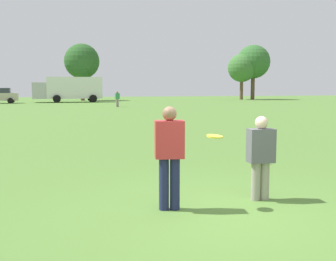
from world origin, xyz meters
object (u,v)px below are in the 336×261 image
(parked_car_center, at_px, (0,96))
(bystander_sideline_watcher, at_px, (117,98))
(box_truck, at_px, (69,88))
(player_defender, at_px, (261,154))
(frisbee, at_px, (215,136))
(traffic_cone, at_px, (261,155))
(player_thrower, at_px, (169,152))

(parked_car_center, relative_size, bystander_sideline_watcher, 2.76)
(parked_car_center, height_order, box_truck, box_truck)
(box_truck, bearing_deg, player_defender, -85.66)
(parked_car_center, bearing_deg, bystander_sideline_watcher, -42.23)
(box_truck, bearing_deg, bystander_sideline_watcher, -70.43)
(parked_car_center, bearing_deg, frisbee, -76.87)
(frisbee, height_order, traffic_cone, frisbee)
(player_thrower, xyz_separation_m, traffic_cone, (3.27, 3.32, -0.74))
(player_thrower, bearing_deg, parked_car_center, 102.25)
(frisbee, distance_m, box_truck, 47.15)
(traffic_cone, distance_m, box_truck, 43.99)
(player_defender, relative_size, bystander_sideline_watcher, 0.98)
(parked_car_center, relative_size, box_truck, 0.50)
(box_truck, bearing_deg, traffic_cone, -83.34)
(bystander_sideline_watcher, bearing_deg, box_truck, 109.57)
(player_thrower, distance_m, frisbee, 0.79)
(player_defender, relative_size, parked_car_center, 0.35)
(frisbee, xyz_separation_m, bystander_sideline_watcher, (2.07, 33.99, -0.34))
(frisbee, bearing_deg, box_truck, 93.13)
(frisbee, distance_m, parked_car_center, 46.73)
(player_thrower, distance_m, traffic_cone, 4.72)
(player_defender, bearing_deg, player_thrower, -173.69)
(traffic_cone, xyz_separation_m, parked_car_center, (-13.13, 42.10, 0.69))
(player_defender, bearing_deg, parked_car_center, 104.37)
(player_thrower, distance_m, box_truck, 47.03)
(traffic_cone, xyz_separation_m, bystander_sideline_watcher, (-0.45, 30.59, 0.64))
(traffic_cone, height_order, box_truck, box_truck)
(player_defender, bearing_deg, traffic_cone, 63.75)
(parked_car_center, xyz_separation_m, box_truck, (8.03, 1.56, 0.83))
(player_defender, xyz_separation_m, bystander_sideline_watcher, (1.10, 33.72, 0.03))
(box_truck, height_order, bystander_sideline_watcher, box_truck)
(player_defender, height_order, frisbee, player_defender)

